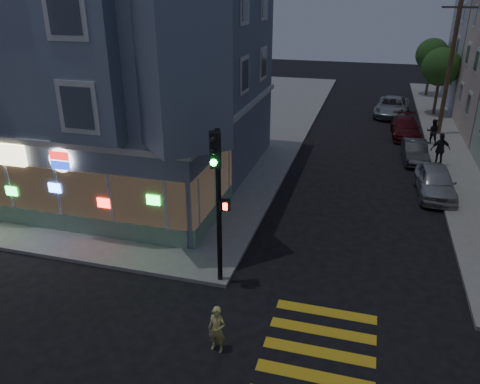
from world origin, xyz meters
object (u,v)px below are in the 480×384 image
at_px(parked_car_b, 415,151).
at_px(fire_hydrant, 444,175).
at_px(street_tree_near, 441,67).
at_px(street_tree_far, 432,55).
at_px(parked_car_a, 435,182).
at_px(parked_car_d, 392,107).
at_px(pedestrian_a, 433,131).
at_px(parked_car_c, 406,128).
at_px(running_child, 217,329).
at_px(pedestrian_b, 440,149).
at_px(traffic_signal, 218,184).
at_px(utility_pole, 450,67).

xyz_separation_m(parked_car_b, fire_hydrant, (1.28, -3.48, -0.08)).
distance_m(street_tree_near, street_tree_far, 8.00).
bearing_deg(parked_car_a, parked_car_d, 94.00).
height_order(street_tree_far, parked_car_b, street_tree_far).
bearing_deg(parked_car_d, pedestrian_a, -65.75).
distance_m(parked_car_a, parked_car_c, 10.45).
height_order(running_child, pedestrian_a, pedestrian_a).
bearing_deg(pedestrian_b, parked_car_c, -90.85).
bearing_deg(pedestrian_a, fire_hydrant, 97.89).
height_order(parked_car_a, traffic_signal, traffic_signal).
bearing_deg(parked_car_c, utility_pole, 21.67).
xyz_separation_m(parked_car_d, traffic_signal, (-6.13, -26.92, 3.12)).
bearing_deg(street_tree_near, parked_car_b, -100.13).
xyz_separation_m(running_child, parked_car_a, (7.04, 13.52, 0.00)).
xyz_separation_m(parked_car_a, traffic_signal, (-7.99, -10.41, 3.13)).
distance_m(pedestrian_b, parked_car_d, 12.40).
height_order(utility_pole, parked_car_d, utility_pole).
distance_m(pedestrian_a, parked_car_d, 8.12).
height_order(utility_pole, pedestrian_b, utility_pole).
height_order(utility_pole, parked_car_a, utility_pole).
height_order(street_tree_far, parked_car_a, street_tree_far).
relative_size(parked_car_b, traffic_signal, 0.68).
height_order(parked_car_d, traffic_signal, traffic_signal).
distance_m(street_tree_far, parked_car_c, 15.59).
height_order(street_tree_near, pedestrian_a, street_tree_near).
bearing_deg(parked_car_c, fire_hydrant, -81.54).
height_order(street_tree_near, parked_car_b, street_tree_near).
distance_m(utility_pole, pedestrian_b, 8.00).
bearing_deg(street_tree_near, pedestrian_a, -95.94).
distance_m(pedestrian_a, pedestrian_b, 4.41).
height_order(street_tree_far, running_child, street_tree_far).
relative_size(running_child, pedestrian_b, 0.76).
distance_m(street_tree_far, traffic_signal, 37.07).
xyz_separation_m(parked_car_a, parked_car_b, (-0.68, 5.20, -0.12)).
relative_size(pedestrian_a, pedestrian_b, 0.86).
bearing_deg(parked_car_b, parked_car_a, -85.39).
relative_size(running_child, parked_car_b, 0.39).
relative_size(street_tree_near, parked_car_b, 1.42).
distance_m(street_tree_near, parked_car_b, 12.86).
bearing_deg(traffic_signal, parked_car_b, 42.01).
relative_size(running_child, fire_hydrant, 2.02).
height_order(utility_pole, parked_car_b, utility_pole).
bearing_deg(street_tree_near, parked_car_c, -109.78).
xyz_separation_m(running_child, pedestrian_b, (7.64, 17.88, 0.38)).
bearing_deg(fire_hydrant, parked_car_c, 100.62).
bearing_deg(parked_car_c, parked_car_d, 95.65).
distance_m(pedestrian_a, parked_car_b, 3.81).
bearing_deg(parked_car_c, street_tree_far, 78.30).
xyz_separation_m(pedestrian_b, parked_car_d, (-2.46, 12.14, -0.36)).
height_order(street_tree_far, pedestrian_a, street_tree_far).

